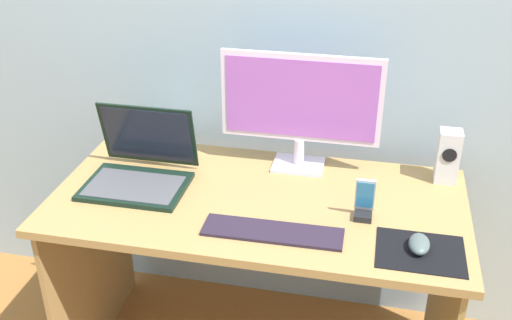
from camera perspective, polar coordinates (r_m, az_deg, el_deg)
wall_back at (r=2.19m, az=2.55°, el=14.05°), size 6.00×0.04×2.50m
desk at (r=2.09m, az=0.14°, el=-7.17°), size 1.35×0.67×0.73m
monitor at (r=2.09m, az=4.20°, el=5.13°), size 0.55×0.14×0.42m
speaker_right at (r=2.16m, az=17.50°, el=0.33°), size 0.07×0.07×0.19m
laptop at (r=2.11m, az=-10.82°, el=-0.80°), size 0.34×0.30×0.25m
fishbowl at (r=2.28m, az=-9.10°, el=2.56°), size 0.17×0.17×0.17m
keyboard_external at (r=1.83m, az=1.57°, el=-6.74°), size 0.42×0.12×0.01m
mousepad at (r=1.82m, az=15.11°, el=-8.28°), size 0.25×0.20×0.00m
mouse at (r=1.81m, az=15.01°, el=-7.59°), size 0.06×0.10×0.04m
phone_in_dock at (r=1.91m, az=10.07°, el=-4.09°), size 0.06×0.06×0.14m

